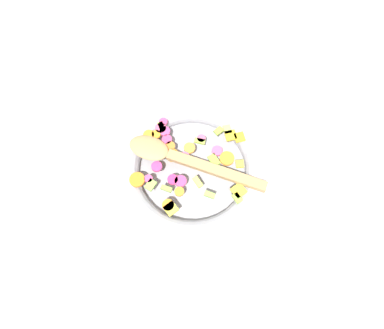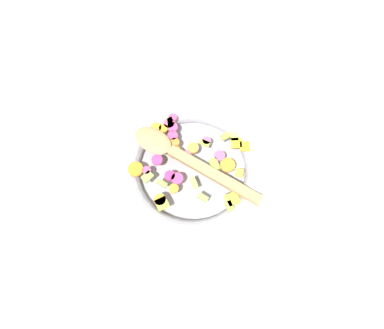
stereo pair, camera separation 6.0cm
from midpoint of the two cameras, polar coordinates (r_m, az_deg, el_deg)
The scene contains 4 objects.
ground_plane at distance 0.87m, azimuth -1.96°, elevation -1.38°, with size 4.00×4.00×0.00m, color silver.
skillet at distance 0.85m, azimuth -2.01°, elevation -0.87°, with size 0.34×0.34×0.05m.
chopped_vegetables at distance 0.82m, azimuth -3.26°, elevation 0.53°, with size 0.26×0.23×0.01m.
wooden_spoon at distance 0.81m, azimuth -3.65°, elevation 0.66°, with size 0.31×0.10×0.01m.
Camera 1 is at (0.04, -0.30, 0.82)m, focal length 35.00 mm.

